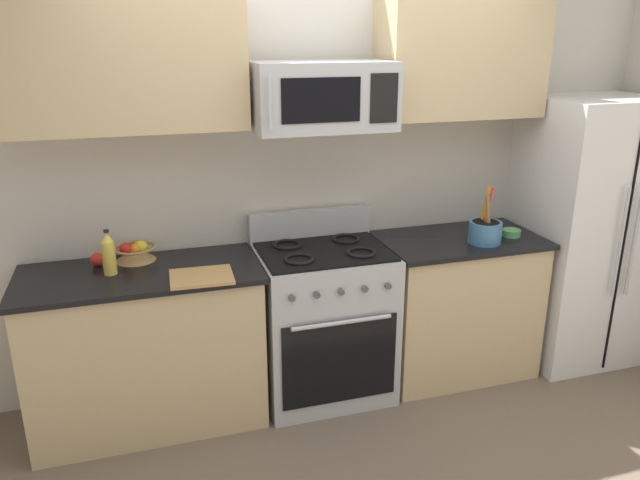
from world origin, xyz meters
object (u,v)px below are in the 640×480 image
object	(u,v)px
cutting_board	(202,277)
bottle_oil	(109,254)
fruit_basket	(135,252)
utensil_crock	(485,231)
prep_bowl	(511,233)
apple_loose	(97,260)
refrigerator	(584,231)
microwave	(322,96)
range_oven	(323,321)

from	to	relation	value
cutting_board	bottle_oil	bearing A→B (deg)	155.70
fruit_basket	utensil_crock	bearing A→B (deg)	-8.84
prep_bowl	apple_loose	bearing A→B (deg)	175.00
utensil_crock	fruit_basket	bearing A→B (deg)	171.16
refrigerator	prep_bowl	world-z (taller)	refrigerator
fruit_basket	cutting_board	bearing A→B (deg)	-50.22
microwave	bottle_oil	world-z (taller)	microwave
microwave	apple_loose	world-z (taller)	microwave
fruit_basket	cutting_board	xyz separation A→B (m)	(0.32, -0.38, -0.04)
apple_loose	cutting_board	world-z (taller)	apple_loose
microwave	cutting_board	size ratio (longest dim) A/B	2.36
range_oven	bottle_oil	world-z (taller)	bottle_oil
fruit_basket	bottle_oil	xyz separation A→B (m)	(-0.13, -0.18, 0.06)
range_oven	fruit_basket	xyz separation A→B (m)	(-1.04, 0.19, 0.48)
range_oven	utensil_crock	size ratio (longest dim) A/B	3.21
refrigerator	bottle_oil	distance (m)	2.97
range_oven	apple_loose	xyz separation A→B (m)	(-1.24, 0.15, 0.47)
fruit_basket	cutting_board	distance (m)	0.50
cutting_board	apple_loose	bearing A→B (deg)	146.51
apple_loose	microwave	bearing A→B (deg)	-5.67
fruit_basket	prep_bowl	distance (m)	2.26
prep_bowl	bottle_oil	bearing A→B (deg)	178.20
refrigerator	bottle_oil	world-z (taller)	refrigerator
refrigerator	range_oven	bearing A→B (deg)	179.45
fruit_basket	cutting_board	size ratio (longest dim) A/B	0.71
apple_loose	range_oven	bearing A→B (deg)	-6.87
refrigerator	prep_bowl	distance (m)	0.60
refrigerator	fruit_basket	xyz separation A→B (m)	(-2.84, 0.21, 0.09)
utensil_crock	bottle_oil	xyz separation A→B (m)	(-2.15, 0.13, 0.04)
utensil_crock	apple_loose	distance (m)	2.23
microwave	apple_loose	distance (m)	1.50
fruit_basket	prep_bowl	world-z (taller)	fruit_basket
fruit_basket	apple_loose	xyz separation A→B (m)	(-0.20, -0.04, -0.01)
refrigerator	fruit_basket	distance (m)	2.85
fruit_basket	bottle_oil	distance (m)	0.23
utensil_crock	prep_bowl	distance (m)	0.24
refrigerator	cutting_board	world-z (taller)	refrigerator
microwave	utensil_crock	size ratio (longest dim) A/B	2.22
range_oven	apple_loose	world-z (taller)	range_oven
apple_loose	prep_bowl	bearing A→B (deg)	-5.00
prep_bowl	fruit_basket	bearing A→B (deg)	173.54
utensil_crock	range_oven	bearing A→B (deg)	172.77
refrigerator	microwave	bearing A→B (deg)	178.61
cutting_board	prep_bowl	xyz separation A→B (m)	(1.93, 0.13, 0.02)
microwave	utensil_crock	distance (m)	1.28
cutting_board	bottle_oil	distance (m)	0.50
range_oven	refrigerator	world-z (taller)	refrigerator
range_oven	microwave	size ratio (longest dim) A/B	1.44
refrigerator	microwave	world-z (taller)	microwave
cutting_board	refrigerator	bearing A→B (deg)	3.97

